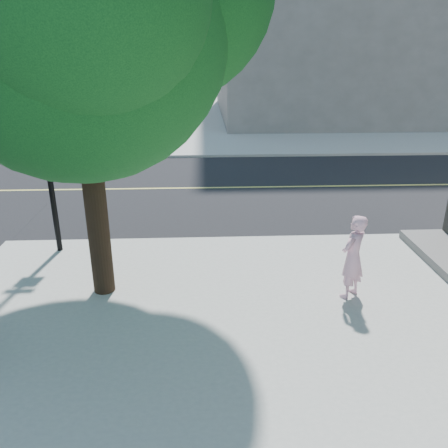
{
  "coord_description": "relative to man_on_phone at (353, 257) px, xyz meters",
  "views": [
    {
      "loc": [
        3.71,
        -10.04,
        4.38
      ],
      "look_at": [
        4.07,
        -2.17,
        1.3
      ],
      "focal_mm": 36.22,
      "sensor_mm": 36.0,
      "label": 1
    }
  ],
  "objects": [
    {
      "name": "ground",
      "position": [
        -6.34,
        2.87,
        -0.91
      ],
      "size": [
        140.0,
        140.0,
        0.0
      ],
      "primitive_type": "plane",
      "color": "black",
      "rests_on": "ground"
    },
    {
      "name": "road_ew",
      "position": [
        -6.34,
        7.37,
        -0.9
      ],
      "size": [
        140.0,
        9.0,
        0.01
      ],
      "primitive_type": "cube",
      "color": "black",
      "rests_on": "ground"
    },
    {
      "name": "filler_ne",
      "position": [
        7.66,
        24.87,
        6.21
      ],
      "size": [
        18.0,
        16.0,
        14.0
      ],
      "primitive_type": "cube",
      "color": "slate",
      "rests_on": "sidewalk_ne"
    },
    {
      "name": "sidewalk_ne",
      "position": [
        7.16,
        24.37,
        -0.85
      ],
      "size": [
        29.0,
        25.0,
        0.12
      ],
      "primitive_type": "cube",
      "color": "#AAAAA2",
      "rests_on": "ground"
    },
    {
      "name": "man_on_phone",
      "position": [
        0.0,
        0.0,
        0.0
      ],
      "size": [
        0.68,
        0.66,
        1.57
      ],
      "primitive_type": "imported",
      "rotation": [
        0.0,
        0.0,
        3.89
      ],
      "color": "#E4A5BD",
      "rests_on": "sidewalk_se"
    }
  ]
}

